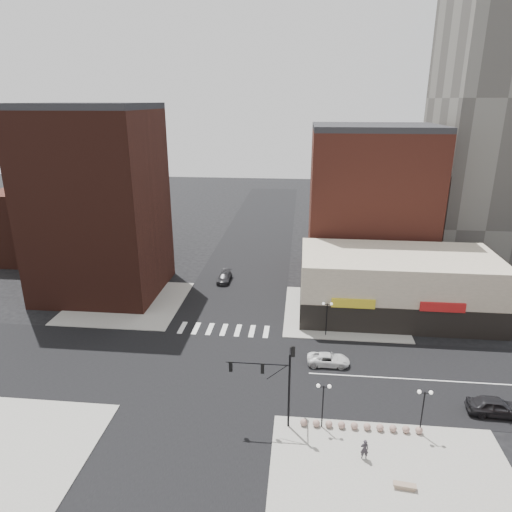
{
  "coord_description": "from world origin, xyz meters",
  "views": [
    {
      "loc": [
        8.75,
        -40.0,
        26.16
      ],
      "look_at": [
        4.22,
        3.91,
        11.0
      ],
      "focal_mm": 32.0,
      "sensor_mm": 36.0,
      "label": 1
    }
  ],
  "objects_px": {
    "street_lamp_se_a": "(323,395)",
    "street_lamp_se_b": "(424,401)",
    "white_suv": "(328,359)",
    "dark_sedan_north": "(225,278)",
    "street_lamp_ne": "(327,310)",
    "dark_sedan_east": "(496,406)",
    "stone_bench": "(405,486)",
    "traffic_signal": "(278,373)",
    "pedestrian": "(364,449)"
  },
  "relations": [
    {
      "from": "street_lamp_ne",
      "to": "dark_sedan_east",
      "type": "height_order",
      "value": "street_lamp_ne"
    },
    {
      "from": "traffic_signal",
      "to": "stone_bench",
      "type": "height_order",
      "value": "traffic_signal"
    },
    {
      "from": "dark_sedan_east",
      "to": "dark_sedan_north",
      "type": "distance_m",
      "value": 40.2
    },
    {
      "from": "traffic_signal",
      "to": "street_lamp_ne",
      "type": "height_order",
      "value": "traffic_signal"
    },
    {
      "from": "street_lamp_ne",
      "to": "dark_sedan_north",
      "type": "relative_size",
      "value": 0.92
    },
    {
      "from": "traffic_signal",
      "to": "stone_bench",
      "type": "distance_m",
      "value": 12.11
    },
    {
      "from": "street_lamp_ne",
      "to": "dark_sedan_north",
      "type": "distance_m",
      "value": 21.37
    },
    {
      "from": "street_lamp_ne",
      "to": "street_lamp_se_a",
      "type": "bearing_deg",
      "value": -93.58
    },
    {
      "from": "traffic_signal",
      "to": "street_lamp_se_b",
      "type": "height_order",
      "value": "traffic_signal"
    },
    {
      "from": "traffic_signal",
      "to": "pedestrian",
      "type": "bearing_deg",
      "value": -26.78
    },
    {
      "from": "street_lamp_se_a",
      "to": "stone_bench",
      "type": "bearing_deg",
      "value": -46.41
    },
    {
      "from": "street_lamp_se_a",
      "to": "street_lamp_se_b",
      "type": "xyz_separation_m",
      "value": [
        8.0,
        0.0,
        0.0
      ]
    },
    {
      "from": "traffic_signal",
      "to": "dark_sedan_north",
      "type": "height_order",
      "value": "traffic_signal"
    },
    {
      "from": "pedestrian",
      "to": "dark_sedan_north",
      "type": "bearing_deg",
      "value": -66.75
    },
    {
      "from": "street_lamp_se_a",
      "to": "dark_sedan_east",
      "type": "height_order",
      "value": "street_lamp_se_a"
    },
    {
      "from": "white_suv",
      "to": "pedestrian",
      "type": "distance_m",
      "value": 13.31
    },
    {
      "from": "white_suv",
      "to": "pedestrian",
      "type": "relative_size",
      "value": 2.56
    },
    {
      "from": "street_lamp_se_a",
      "to": "street_lamp_se_b",
      "type": "distance_m",
      "value": 8.0
    },
    {
      "from": "street_lamp_ne",
      "to": "white_suv",
      "type": "distance_m",
      "value": 6.71
    },
    {
      "from": "street_lamp_se_a",
      "to": "street_lamp_se_b",
      "type": "bearing_deg",
      "value": 0.0
    },
    {
      "from": "street_lamp_se_b",
      "to": "dark_sedan_north",
      "type": "height_order",
      "value": "street_lamp_se_b"
    },
    {
      "from": "stone_bench",
      "to": "street_lamp_se_b",
      "type": "bearing_deg",
      "value": 74.64
    },
    {
      "from": "street_lamp_se_b",
      "to": "pedestrian",
      "type": "bearing_deg",
      "value": -146.13
    },
    {
      "from": "white_suv",
      "to": "dark_sedan_east",
      "type": "xyz_separation_m",
      "value": [
        14.17,
        -6.53,
        0.21
      ]
    },
    {
      "from": "white_suv",
      "to": "street_lamp_se_a",
      "type": "bearing_deg",
      "value": 173.19
    },
    {
      "from": "street_lamp_ne",
      "to": "white_suv",
      "type": "xyz_separation_m",
      "value": [
        0.01,
        -6.15,
        -2.68
      ]
    },
    {
      "from": "street_lamp_se_a",
      "to": "pedestrian",
      "type": "xyz_separation_m",
      "value": [
        3.09,
        -3.29,
        -2.32
      ]
    },
    {
      "from": "stone_bench",
      "to": "traffic_signal",
      "type": "bearing_deg",
      "value": 153.63
    },
    {
      "from": "street_lamp_se_a",
      "to": "dark_sedan_north",
      "type": "height_order",
      "value": "street_lamp_se_a"
    },
    {
      "from": "pedestrian",
      "to": "stone_bench",
      "type": "distance_m",
      "value": 3.7
    },
    {
      "from": "traffic_signal",
      "to": "dark_sedan_north",
      "type": "distance_m",
      "value": 33.02
    },
    {
      "from": "street_lamp_se_a",
      "to": "white_suv",
      "type": "bearing_deg",
      "value": 84.16
    },
    {
      "from": "white_suv",
      "to": "dark_sedan_east",
      "type": "height_order",
      "value": "dark_sedan_east"
    },
    {
      "from": "street_lamp_se_b",
      "to": "dark_sedan_east",
      "type": "relative_size",
      "value": 0.86
    },
    {
      "from": "street_lamp_se_a",
      "to": "white_suv",
      "type": "distance_m",
      "value": 10.26
    },
    {
      "from": "street_lamp_se_a",
      "to": "street_lamp_ne",
      "type": "height_order",
      "value": "same"
    },
    {
      "from": "street_lamp_se_a",
      "to": "street_lamp_ne",
      "type": "relative_size",
      "value": 1.0
    },
    {
      "from": "street_lamp_ne",
      "to": "pedestrian",
      "type": "relative_size",
      "value": 2.43
    },
    {
      "from": "pedestrian",
      "to": "stone_bench",
      "type": "xyz_separation_m",
      "value": [
        2.53,
        -2.62,
        -0.66
      ]
    },
    {
      "from": "dark_sedan_east",
      "to": "white_suv",
      "type": "bearing_deg",
      "value": 68.26
    },
    {
      "from": "traffic_signal",
      "to": "street_lamp_se_a",
      "type": "bearing_deg",
      "value": -2.57
    },
    {
      "from": "street_lamp_ne",
      "to": "dark_sedan_east",
      "type": "distance_m",
      "value": 19.18
    },
    {
      "from": "dark_sedan_east",
      "to": "stone_bench",
      "type": "height_order",
      "value": "dark_sedan_east"
    },
    {
      "from": "street_lamp_se_b",
      "to": "pedestrian",
      "type": "height_order",
      "value": "street_lamp_se_b"
    },
    {
      "from": "traffic_signal",
      "to": "street_lamp_ne",
      "type": "bearing_deg",
      "value": 73.25
    },
    {
      "from": "dark_sedan_north",
      "to": "pedestrian",
      "type": "bearing_deg",
      "value": -63.16
    },
    {
      "from": "street_lamp_se_a",
      "to": "dark_sedan_north",
      "type": "xyz_separation_m",
      "value": [
        -13.59,
        31.4,
        -2.63
      ]
    },
    {
      "from": "dark_sedan_north",
      "to": "stone_bench",
      "type": "bearing_deg",
      "value": -61.59
    },
    {
      "from": "pedestrian",
      "to": "stone_bench",
      "type": "relative_size",
      "value": 1.05
    },
    {
      "from": "white_suv",
      "to": "stone_bench",
      "type": "distance_m",
      "value": 16.42
    }
  ]
}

